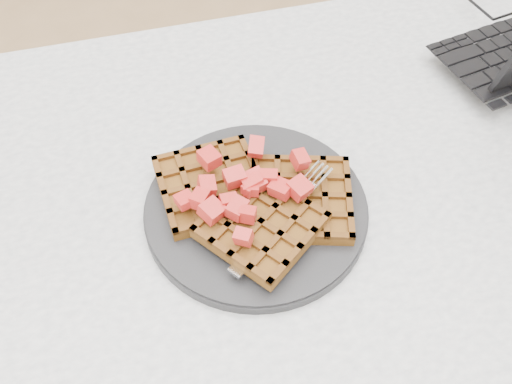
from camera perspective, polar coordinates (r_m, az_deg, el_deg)
table at (r=0.77m, az=6.77°, el=-6.98°), size 1.20×0.80×0.75m
plate at (r=0.66m, az=-0.00°, el=-1.69°), size 0.26×0.26×0.02m
waffles at (r=0.64m, az=0.10°, el=-0.95°), size 0.23×0.21×0.03m
strawberry_pile at (r=0.62m, az=-0.00°, el=0.78°), size 0.15×0.15×0.02m
fork at (r=0.64m, az=3.23°, el=-2.39°), size 0.16×0.13×0.02m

